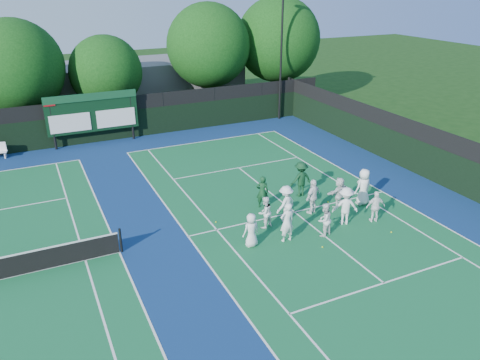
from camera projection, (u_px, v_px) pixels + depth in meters
name	position (u px, v px, depth m)	size (l,w,h in m)	color
ground	(306.00, 221.00, 21.98)	(120.00, 120.00, 0.00)	#13340E
court_apron	(177.00, 239.00, 20.46)	(34.00, 32.00, 0.01)	navy
near_court	(294.00, 212.00, 22.81)	(11.05, 23.85, 0.01)	#135C31
back_fence	(108.00, 122.00, 32.36)	(34.00, 0.08, 3.00)	black
divider_fence_right	(435.00, 158.00, 25.80)	(0.08, 32.00, 3.00)	black
scoreboard	(92.00, 113.00, 31.29)	(6.00, 0.21, 3.55)	black
clubhouse	(136.00, 85.00, 40.31)	(18.00, 6.00, 4.00)	slate
light_pole_right	(282.00, 38.00, 35.44)	(1.20, 0.30, 10.12)	black
tree_b	(18.00, 70.00, 32.02)	(6.55, 6.55, 8.17)	black
tree_c	(108.00, 73.00, 34.66)	(5.32, 5.32, 6.80)	black
tree_d	(210.00, 48.00, 37.32)	(6.63, 6.63, 8.87)	black
tree_e	(279.00, 42.00, 39.76)	(7.09, 7.09, 9.25)	black
tennis_ball_0	(323.00, 247.00, 19.79)	(0.07, 0.07, 0.07)	#CBDF1A
tennis_ball_1	(328.00, 202.00, 23.77)	(0.07, 0.07, 0.07)	#CBDF1A
tennis_ball_2	(391.00, 232.00, 20.95)	(0.07, 0.07, 0.07)	#CBDF1A
tennis_ball_3	(216.00, 222.00, 21.82)	(0.07, 0.07, 0.07)	#CBDF1A
player_front_0	(251.00, 230.00, 19.65)	(0.75, 0.48, 1.52)	silver
player_front_1	(287.00, 222.00, 19.98)	(0.66, 0.44, 1.82)	white
player_front_2	(324.00, 220.00, 20.46)	(0.76, 0.59, 1.56)	white
player_front_3	(345.00, 206.00, 21.40)	(1.18, 0.68, 1.82)	white
player_front_4	(376.00, 207.00, 21.65)	(0.90, 0.38, 1.54)	white
player_back_0	(265.00, 212.00, 21.15)	(0.74, 0.58, 1.52)	white
player_back_1	(286.00, 204.00, 21.66)	(1.15, 0.66, 1.78)	white
player_back_2	(313.00, 196.00, 22.40)	(1.03, 0.43, 1.76)	white
player_back_3	(339.00, 192.00, 23.08)	(1.45, 0.46, 1.57)	silver
player_back_4	(363.00, 187.00, 23.28)	(0.92, 0.60, 1.88)	white
coach_left	(262.00, 192.00, 23.00)	(0.61, 0.40, 1.67)	#0F3A1C
coach_right	(301.00, 179.00, 24.17)	(1.22, 0.70, 1.89)	#0E351B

